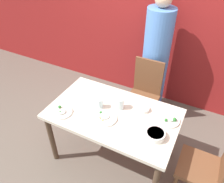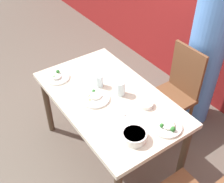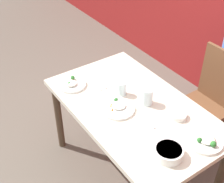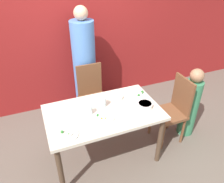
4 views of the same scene
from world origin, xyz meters
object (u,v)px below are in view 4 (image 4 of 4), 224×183
chair_adult_spot (92,94)px  bowl_curry (145,105)px  glass_water_tall (89,110)px  person_child (190,105)px  plate_rice_adult (67,134)px  chair_child_spot (174,108)px  person_adult (85,68)px

chair_adult_spot → bowl_curry: 0.99m
chair_adult_spot → glass_water_tall: bearing=-108.7°
person_child → plate_rice_adult: bearing=-172.7°
chair_child_spot → glass_water_tall: size_ratio=8.73×
chair_child_spot → glass_water_tall: 1.22m
plate_rice_adult → glass_water_tall: (0.31, 0.26, 0.04)m
chair_adult_spot → bowl_curry: chair_adult_spot is taller
plate_rice_adult → person_adult: bearing=67.2°
glass_water_tall → person_child: bearing=-1.2°
bowl_curry → glass_water_tall: bearing=169.0°
glass_water_tall → chair_adult_spot: bearing=71.3°
chair_child_spot → plate_rice_adult: size_ratio=4.27×
person_child → plate_rice_adult: (-1.78, -0.23, 0.26)m
bowl_curry → person_child: bearing=6.8°
chair_child_spot → bowl_curry: size_ratio=5.37×
person_adult → glass_water_tall: bearing=-103.0°
plate_rice_adult → glass_water_tall: glass_water_tall is taller
glass_water_tall → chair_child_spot: bearing=-1.5°
bowl_curry → chair_child_spot: bearing=10.4°
person_child → glass_water_tall: (-1.47, 0.03, 0.30)m
chair_adult_spot → person_child: 1.44m
bowl_curry → plate_rice_adult: 0.98m
chair_adult_spot → chair_child_spot: size_ratio=1.00×
person_child → glass_water_tall: bearing=178.8°
plate_rice_adult → chair_adult_spot: bearing=60.5°
chair_adult_spot → person_adult: size_ratio=0.55×
chair_adult_spot → glass_water_tall: 0.83m
person_child → bowl_curry: 0.86m
person_adult → bowl_curry: (0.41, -1.20, -0.03)m
person_child → glass_water_tall: size_ratio=9.66×
person_adult → bowl_curry: size_ratio=9.70×
chair_child_spot → glass_water_tall: (-1.18, 0.03, 0.28)m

